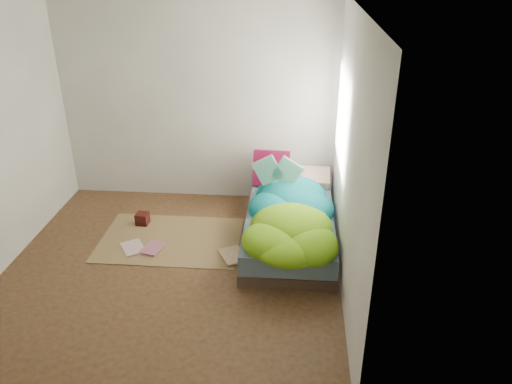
# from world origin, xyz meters

# --- Properties ---
(ground) EXTENTS (3.50, 3.50, 0.00)m
(ground) POSITION_xyz_m (0.00, 0.00, 0.00)
(ground) COLOR #402718
(ground) RESTS_ON ground
(room_walls) EXTENTS (3.54, 3.54, 2.62)m
(room_walls) POSITION_xyz_m (0.01, 0.01, 1.63)
(room_walls) COLOR #B8B6AF
(room_walls) RESTS_ON ground
(bed) EXTENTS (1.00, 2.00, 0.34)m
(bed) POSITION_xyz_m (1.22, 0.72, 0.17)
(bed) COLOR #34281C
(bed) RESTS_ON ground
(duvet) EXTENTS (0.96, 1.84, 0.34)m
(duvet) POSITION_xyz_m (1.22, 0.50, 0.51)
(duvet) COLOR #086682
(duvet) RESTS_ON bed
(rug) EXTENTS (1.60, 1.10, 0.01)m
(rug) POSITION_xyz_m (-0.15, 0.55, 0.01)
(rug) COLOR brown
(rug) RESTS_ON ground
(pillow_floral) EXTENTS (0.63, 0.41, 0.14)m
(pillow_floral) POSITION_xyz_m (1.39, 1.51, 0.41)
(pillow_floral) COLOR white
(pillow_floral) RESTS_ON bed
(pillow_magenta) EXTENTS (0.45, 0.16, 0.45)m
(pillow_magenta) POSITION_xyz_m (0.96, 1.42, 0.56)
(pillow_magenta) COLOR #4A0423
(pillow_magenta) RESTS_ON bed
(open_book) EXTENTS (0.49, 0.16, 0.29)m
(open_book) POSITION_xyz_m (1.05, 0.96, 0.83)
(open_book) COLOR green
(open_book) RESTS_ON duvet
(wooden_box) EXTENTS (0.15, 0.15, 0.14)m
(wooden_box) POSITION_xyz_m (-0.57, 0.87, 0.08)
(wooden_box) COLOR #360D0C
(wooden_box) RESTS_ON rug
(floor_book_a) EXTENTS (0.36, 0.38, 0.02)m
(floor_book_a) POSITION_xyz_m (-0.61, 0.25, 0.02)
(floor_book_a) COLOR beige
(floor_book_a) RESTS_ON rug
(floor_book_b) EXTENTS (0.28, 0.33, 0.03)m
(floor_book_b) POSITION_xyz_m (-0.40, 0.35, 0.03)
(floor_book_b) COLOR #C06F82
(floor_book_b) RESTS_ON rug
(floor_book_c) EXTENTS (0.38, 0.41, 0.03)m
(floor_book_c) POSITION_xyz_m (0.51, 0.19, 0.02)
(floor_book_c) COLOR #C7B383
(floor_book_c) RESTS_ON rug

